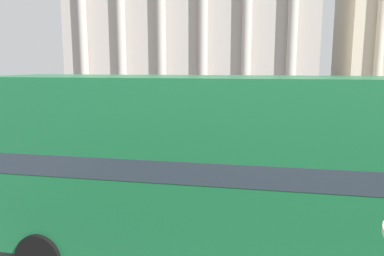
# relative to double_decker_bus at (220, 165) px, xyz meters

# --- Properties ---
(double_decker_bus) EXTENTS (10.38, 2.68, 4.39)m
(double_decker_bus) POSITION_rel_double_decker_bus_xyz_m (0.00, 0.00, 0.00)
(double_decker_bus) COLOR black
(double_decker_bus) RESTS_ON ground_plane
(plaza_building_left) EXTENTS (26.28, 16.86, 19.15)m
(plaza_building_left) POSITION_rel_double_decker_bus_xyz_m (-7.19, 36.15, 7.14)
(plaza_building_left) COLOR #BCB2A8
(plaza_building_left) RESTS_ON ground_plane
(traffic_light_near) EXTENTS (0.42, 0.24, 4.00)m
(traffic_light_near) POSITION_rel_double_decker_bus_xyz_m (-3.08, 3.92, 0.17)
(traffic_light_near) COLOR black
(traffic_light_near) RESTS_ON ground_plane
(traffic_light_mid) EXTENTS (0.42, 0.24, 3.33)m
(traffic_light_mid) POSITION_rel_double_decker_bus_xyz_m (4.29, 10.09, -0.24)
(traffic_light_mid) COLOR black
(traffic_light_mid) RESTS_ON ground_plane
(traffic_light_far) EXTENTS (0.42, 0.24, 3.93)m
(traffic_light_far) POSITION_rel_double_decker_bus_xyz_m (3.19, 18.86, 0.13)
(traffic_light_far) COLOR black
(traffic_light_far) RESTS_ON ground_plane
(car_maroon) EXTENTS (4.20, 1.93, 1.35)m
(car_maroon) POSITION_rel_double_decker_bus_xyz_m (1.23, 10.88, -1.73)
(car_maroon) COLOR black
(car_maroon) RESTS_ON ground_plane
(pedestrian_red) EXTENTS (0.32, 0.32, 1.63)m
(pedestrian_red) POSITION_rel_double_decker_bus_xyz_m (-3.75, 14.06, -1.50)
(pedestrian_red) COLOR #282B33
(pedestrian_red) RESTS_ON ground_plane
(pedestrian_white) EXTENTS (0.32, 0.32, 1.66)m
(pedestrian_white) POSITION_rel_double_decker_bus_xyz_m (10.34, 25.10, -1.48)
(pedestrian_white) COLOR #282B33
(pedestrian_white) RESTS_ON ground_plane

